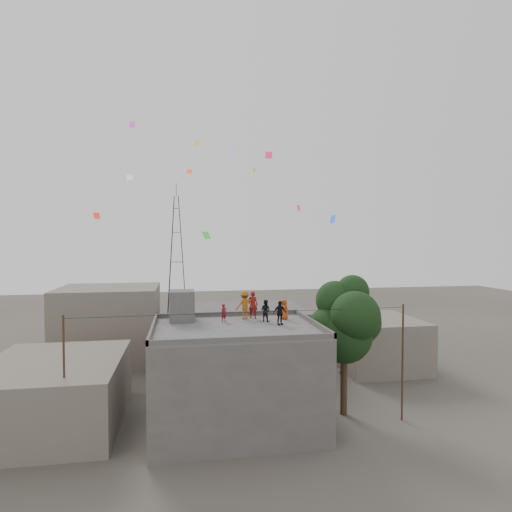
{
  "coord_description": "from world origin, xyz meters",
  "views": [
    {
      "loc": [
        -3.17,
        -25.72,
        11.42
      ],
      "look_at": [
        1.65,
        2.14,
        10.36
      ],
      "focal_mm": 30.0,
      "sensor_mm": 36.0,
      "label": 1
    }
  ],
  "objects_px": {
    "person_red_adult": "(253,305)",
    "person_dark_adult": "(280,313)",
    "transmission_tower": "(177,256)",
    "stair_head_box": "(182,306)",
    "tree": "(346,321)"
  },
  "relations": [
    {
      "from": "stair_head_box",
      "to": "person_red_adult",
      "type": "bearing_deg",
      "value": 1.75
    },
    {
      "from": "stair_head_box",
      "to": "tree",
      "type": "xyz_separation_m",
      "value": [
        10.57,
        -2.0,
        -1.0
      ]
    },
    {
      "from": "stair_head_box",
      "to": "tree",
      "type": "bearing_deg",
      "value": -10.74
    },
    {
      "from": "tree",
      "to": "transmission_tower",
      "type": "relative_size",
      "value": 0.45
    },
    {
      "from": "person_red_adult",
      "to": "transmission_tower",
      "type": "bearing_deg",
      "value": -56.72
    },
    {
      "from": "tree",
      "to": "transmission_tower",
      "type": "height_order",
      "value": "transmission_tower"
    },
    {
      "from": "person_red_adult",
      "to": "person_dark_adult",
      "type": "bearing_deg",
      "value": 142.08
    },
    {
      "from": "person_red_adult",
      "to": "person_dark_adult",
      "type": "relative_size",
      "value": 1.22
    },
    {
      "from": "person_dark_adult",
      "to": "transmission_tower",
      "type": "bearing_deg",
      "value": 82.85
    },
    {
      "from": "tree",
      "to": "transmission_tower",
      "type": "xyz_separation_m",
      "value": [
        -11.37,
        39.4,
        2.97
      ]
    },
    {
      "from": "stair_head_box",
      "to": "person_dark_adult",
      "type": "height_order",
      "value": "stair_head_box"
    },
    {
      "from": "stair_head_box",
      "to": "person_dark_adult",
      "type": "relative_size",
      "value": 1.32
    },
    {
      "from": "tree",
      "to": "person_dark_adult",
      "type": "relative_size",
      "value": 6.02
    },
    {
      "from": "tree",
      "to": "transmission_tower",
      "type": "bearing_deg",
      "value": 106.09
    },
    {
      "from": "stair_head_box",
      "to": "person_red_adult",
      "type": "height_order",
      "value": "stair_head_box"
    }
  ]
}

